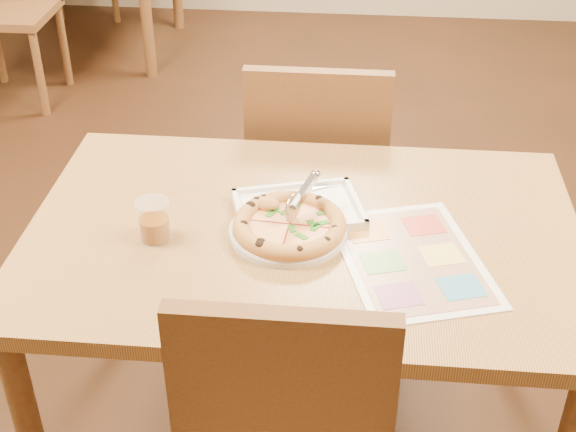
# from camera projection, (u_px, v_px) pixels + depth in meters

# --- Properties ---
(dining_table) EXTENTS (1.30, 0.85, 0.72)m
(dining_table) POSITION_uv_depth(u_px,v_px,m) (303.00, 259.00, 1.93)
(dining_table) COLOR #A37B41
(dining_table) RESTS_ON ground
(chair_far) EXTENTS (0.42, 0.42, 0.47)m
(chair_far) POSITION_uv_depth(u_px,v_px,m) (318.00, 160.00, 2.46)
(chair_far) COLOR brown
(chair_far) RESTS_ON ground
(plate) EXTENTS (0.33, 0.33, 0.01)m
(plate) POSITION_uv_depth(u_px,v_px,m) (288.00, 231.00, 1.86)
(plate) COLOR silver
(plate) RESTS_ON dining_table
(pizza) EXTENTS (0.26, 0.26, 0.04)m
(pizza) POSITION_uv_depth(u_px,v_px,m) (290.00, 225.00, 1.84)
(pizza) COLOR #D49048
(pizza) RESTS_ON plate
(pizza_cutter) EXTENTS (0.07, 0.13, 0.08)m
(pizza_cutter) POSITION_uv_depth(u_px,v_px,m) (301.00, 196.00, 1.85)
(pizza_cutter) COLOR silver
(pizza_cutter) RESTS_ON pizza
(appetizer_tray) EXTENTS (0.34, 0.28, 0.06)m
(appetizer_tray) POSITION_uv_depth(u_px,v_px,m) (296.00, 211.00, 1.93)
(appetizer_tray) COLOR white
(appetizer_tray) RESTS_ON dining_table
(glass_tumbler) EXTENTS (0.08, 0.08, 0.10)m
(glass_tumbler) POSITION_uv_depth(u_px,v_px,m) (154.00, 222.00, 1.83)
(glass_tumbler) COLOR #7C4109
(glass_tumbler) RESTS_ON dining_table
(menu) EXTENTS (0.40, 0.48, 0.00)m
(menu) POSITION_uv_depth(u_px,v_px,m) (412.00, 259.00, 1.78)
(menu) COLOR silver
(menu) RESTS_ON dining_table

